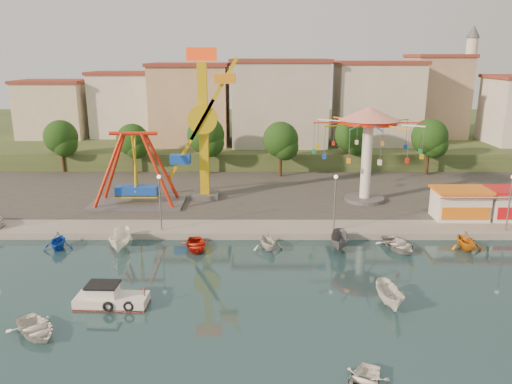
{
  "coord_description": "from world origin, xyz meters",
  "views": [
    {
      "loc": [
        0.85,
        -30.73,
        16.31
      ],
      "look_at": [
        0.78,
        14.0,
        4.0
      ],
      "focal_mm": 35.0,
      "sensor_mm": 36.0,
      "label": 1
    }
  ],
  "objects_px": {
    "wave_swinger": "(368,133)",
    "skiff": "(390,296)",
    "pirate_ship_ride": "(136,171)",
    "kamikaze_tower": "(206,129)",
    "rowboat_a": "(35,328)",
    "cabin_motorboat": "(110,299)"
  },
  "relations": [
    {
      "from": "wave_swinger",
      "to": "skiff",
      "type": "height_order",
      "value": "wave_swinger"
    },
    {
      "from": "pirate_ship_ride",
      "to": "skiff",
      "type": "height_order",
      "value": "pirate_ship_ride"
    },
    {
      "from": "kamikaze_tower",
      "to": "skiff",
      "type": "distance_m",
      "value": 29.19
    },
    {
      "from": "rowboat_a",
      "to": "skiff",
      "type": "distance_m",
      "value": 22.59
    },
    {
      "from": "cabin_motorboat",
      "to": "skiff",
      "type": "height_order",
      "value": "cabin_motorboat"
    },
    {
      "from": "pirate_ship_ride",
      "to": "cabin_motorboat",
      "type": "height_order",
      "value": "pirate_ship_ride"
    },
    {
      "from": "kamikaze_tower",
      "to": "cabin_motorboat",
      "type": "relative_size",
      "value": 3.4
    },
    {
      "from": "kamikaze_tower",
      "to": "rowboat_a",
      "type": "xyz_separation_m",
      "value": [
        -7.77,
        -27.69,
        -8.15
      ]
    },
    {
      "from": "pirate_ship_ride",
      "to": "rowboat_a",
      "type": "distance_m",
      "value": 25.4
    },
    {
      "from": "rowboat_a",
      "to": "pirate_ship_ride",
      "type": "bearing_deg",
      "value": 45.43
    },
    {
      "from": "wave_swinger",
      "to": "cabin_motorboat",
      "type": "xyz_separation_m",
      "value": [
        -21.88,
        -23.08,
        -7.74
      ]
    },
    {
      "from": "pirate_ship_ride",
      "to": "kamikaze_tower",
      "type": "bearing_deg",
      "value": 19.56
    },
    {
      "from": "rowboat_a",
      "to": "kamikaze_tower",
      "type": "bearing_deg",
      "value": 30.72
    },
    {
      "from": "kamikaze_tower",
      "to": "cabin_motorboat",
      "type": "distance_m",
      "value": 25.77
    },
    {
      "from": "cabin_motorboat",
      "to": "pirate_ship_ride",
      "type": "bearing_deg",
      "value": 100.09
    },
    {
      "from": "kamikaze_tower",
      "to": "skiff",
      "type": "height_order",
      "value": "kamikaze_tower"
    },
    {
      "from": "cabin_motorboat",
      "to": "kamikaze_tower",
      "type": "bearing_deg",
      "value": 81.89
    },
    {
      "from": "cabin_motorboat",
      "to": "rowboat_a",
      "type": "distance_m",
      "value": 5.02
    },
    {
      "from": "kamikaze_tower",
      "to": "wave_swinger",
      "type": "distance_m",
      "value": 17.63
    },
    {
      "from": "kamikaze_tower",
      "to": "rowboat_a",
      "type": "distance_m",
      "value": 29.9
    },
    {
      "from": "wave_swinger",
      "to": "rowboat_a",
      "type": "relative_size",
      "value": 3.07
    },
    {
      "from": "wave_swinger",
      "to": "cabin_motorboat",
      "type": "relative_size",
      "value": 2.39
    }
  ]
}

